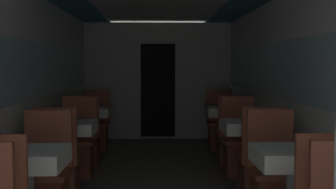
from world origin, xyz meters
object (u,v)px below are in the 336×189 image
Objects in this scene: chair_left_far_2 at (78,152)px; chair_right_near_2 at (259,172)px; chair_left_near_2 at (59,173)px; dining_table_left_2 at (69,132)px; chair_right_far_2 at (239,151)px; dining_table_right_3 at (226,115)px; chair_left_far_1 at (45,189)px; dining_table_right_1 at (294,165)px; dining_table_right_2 at (248,132)px; chair_right_far_3 at (220,131)px; chair_right_near_3 at (232,143)px; dining_table_left_3 at (91,115)px; dining_table_left_1 at (26,166)px; chair_left_near_3 at (85,144)px; chair_left_far_3 at (96,132)px; chair_right_far_1 at (274,187)px.

chair_left_far_2 and chair_right_near_2 have the same top height.
dining_table_left_2 is at bearing 90.00° from chair_left_near_2.
chair_right_far_2 is 1.22m from dining_table_right_3.
dining_table_right_1 is at bearing 164.25° from chair_left_far_1.
dining_table_right_2 is at bearing -149.98° from chair_left_far_1.
chair_left_far_2 is 3.10m from dining_table_right_1.
dining_table_right_3 is 0.77× the size of chair_right_far_3.
chair_right_far_2 is 1.30× the size of dining_table_right_3.
dining_table_right_2 is at bearing -90.00° from chair_right_near_3.
dining_table_left_3 is 4.04m from dining_table_right_1.
dining_table_left_1 is 2.94m from chair_left_near_3.
dining_table_left_3 is at bearing 120.18° from dining_table_right_1.
dining_table_left_2 is 2.68m from dining_table_right_3.
chair_right_far_2 is (2.03, 1.15, 0.00)m from chair_left_near_2.
chair_left_far_2 and chair_right_near_3 have the same top height.
dining_table_right_2 is at bearing -30.02° from chair_left_near_3.
dining_table_right_3 is at bearing 0.00° from dining_table_left_3.
chair_left_far_2 and chair_right_far_3 have the same top height.
chair_left_far_3 is 2.03m from chair_right_far_3.
chair_left_far_2 is (-0.00, 2.32, -0.33)m from dining_table_left_1.
chair_left_far_2 is 0.60m from chair_left_near_3.
chair_left_near_2 reaches higher than dining_table_right_3.
chair_left_far_2 is 1.30× the size of dining_table_left_3.
chair_left_near_2 is 3.53m from chair_right_far_3.
chair_left_far_1 is 1.30× the size of dining_table_right_1.
chair_right_far_3 reaches higher than dining_table_left_2.
chair_right_near_2 is 1.30× the size of dining_table_right_3.
dining_table_right_3 is (2.03, 1.75, 0.00)m from dining_table_left_2.
chair_right_far_1 is (2.03, -0.60, 0.00)m from chair_left_near_2.
chair_right_far_2 is (0.00, 1.15, 0.00)m from chair_right_near_2.
dining_table_left_3 is at bearing 131.21° from chair_right_near_2.
chair_right_near_3 is at bearing 40.69° from chair_left_near_2.
dining_table_left_1 is at bearing -120.18° from dining_table_right_3.
chair_left_far_3 is at bearing 90.00° from dining_table_left_3.
dining_table_left_2 is at bearing 180.00° from dining_table_right_2.
chair_left_near_2 is at bearing -164.25° from dining_table_right_2.
chair_left_near_2 is at bearing -16.47° from chair_right_far_1.
chair_right_near_3 is (2.03, -1.15, 0.00)m from chair_left_far_3.
dining_table_right_1 is (2.03, 0.00, 0.00)m from dining_table_left_1.
chair_right_far_3 is at bearing 63.45° from dining_table_left_1.
chair_left_far_1 is at bearing -90.00° from dining_table_left_2.
chair_left_far_1 and chair_left_near_3 have the same top height.
chair_right_near_3 is (2.03, 1.75, 0.00)m from chair_left_near_2.
chair_right_far_3 is at bearing 90.00° from chair_right_near_3.
chair_left_near_3 is 1.15m from chair_left_far_3.
dining_table_left_2 is 0.77× the size of chair_right_far_2.
dining_table_left_3 is at bearing 15.75° from chair_right_far_3.
chair_right_far_1 is (2.03, 0.00, 0.00)m from chair_left_far_1.
chair_right_near_2 reaches higher than dining_table_left_1.
dining_table_left_3 is 0.77× the size of chair_right_far_3.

